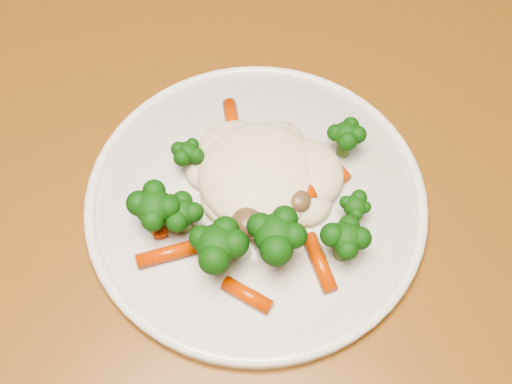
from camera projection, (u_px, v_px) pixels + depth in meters
dining_table at (248, 290)px, 0.62m from camera, size 1.22×0.88×0.75m
plate at (256, 201)px, 0.55m from camera, size 0.29×0.29×0.01m
meal at (255, 194)px, 0.52m from camera, size 0.19×0.19×0.05m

